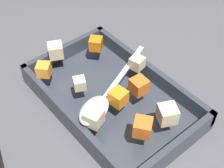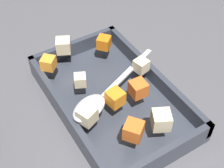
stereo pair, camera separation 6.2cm
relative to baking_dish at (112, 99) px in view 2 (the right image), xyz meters
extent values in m
plane|color=#4C4C51|center=(-0.01, 0.01, -0.01)|extent=(4.00, 4.00, 0.00)
cube|color=#333842|center=(0.00, 0.00, -0.01)|extent=(0.35, 0.22, 0.01)
cube|color=#333842|center=(0.00, -0.10, 0.02)|extent=(0.35, 0.01, 0.03)
cube|color=#333842|center=(0.00, 0.10, 0.02)|extent=(0.35, 0.01, 0.03)
cube|color=#333842|center=(-0.17, 0.00, 0.02)|extent=(0.01, 0.22, 0.03)
cube|color=#333842|center=(0.17, 0.00, 0.02)|extent=(0.01, 0.22, 0.03)
cube|color=orange|center=(0.04, 0.03, 0.05)|extent=(0.03, 0.03, 0.03)
cube|color=orange|center=(0.04, -0.02, 0.05)|extent=(0.03, 0.03, 0.03)
cube|color=orange|center=(-0.12, -0.08, 0.05)|extent=(0.04, 0.04, 0.03)
cube|color=orange|center=(-0.11, 0.05, 0.05)|extent=(0.04, 0.04, 0.03)
cube|color=orange|center=(0.12, -0.03, 0.05)|extent=(0.04, 0.04, 0.03)
cube|color=beige|center=(0.12, 0.02, 0.05)|extent=(0.04, 0.04, 0.03)
cube|color=beige|center=(-0.15, -0.03, 0.05)|extent=(0.04, 0.04, 0.03)
cube|color=beige|center=(0.05, -0.08, 0.05)|extent=(0.04, 0.04, 0.03)
cube|color=beige|center=(-0.04, -0.05, 0.05)|extent=(0.03, 0.03, 0.02)
cube|color=beige|center=(-0.01, 0.08, 0.05)|extent=(0.03, 0.03, 0.03)
ellipsoid|color=silver|center=(0.03, -0.07, 0.05)|extent=(0.07, 0.09, 0.02)
cube|color=silver|center=(-0.02, 0.05, 0.04)|extent=(0.07, 0.16, 0.01)
camera|label=1|loc=(0.33, -0.28, 0.50)|focal=51.68mm
camera|label=2|loc=(0.37, -0.23, 0.50)|focal=51.68mm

